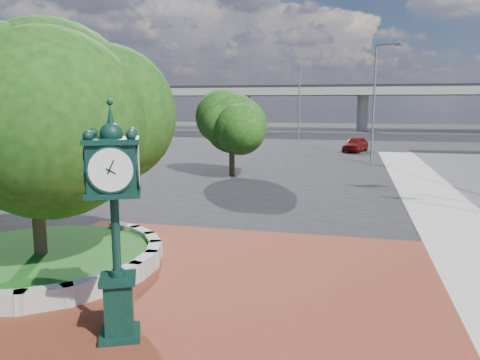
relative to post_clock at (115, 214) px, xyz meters
The scene contains 11 objects.
ground 4.24m from the post_clock, 76.50° to the left, with size 200.00×200.00×0.00m, color black.
plaza 3.51m from the post_clock, 70.98° to the left, with size 12.00×12.00×0.04m, color maroon.
planter_wall 4.44m from the post_clock, 120.17° to the left, with size 2.96×6.77×0.54m.
grass_bed 5.84m from the post_clock, 141.93° to the left, with size 6.10×6.10×0.40m, color #124113.
overpass 73.41m from the post_clock, 89.55° to the left, with size 90.00×12.00×7.50m.
tree_planter 5.47m from the post_clock, 141.93° to the left, with size 5.20×5.20×6.33m.
tree_street 21.55m from the post_clock, 98.57° to the left, with size 4.40×4.40×5.45m.
post_clock is the anchor object (origin of this frame).
parked_car 38.74m from the post_clock, 83.07° to the left, with size 1.69×4.20×1.43m, color #5A0E0C.
street_lamp_near 30.60m from the post_clock, 78.54° to the left, with size 1.91×0.96×9.01m.
street_lamp_far 47.76m from the post_clock, 91.99° to the left, with size 2.18×0.27×9.74m.
Camera 1 is at (3.57, -11.19, 4.65)m, focal length 35.00 mm.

